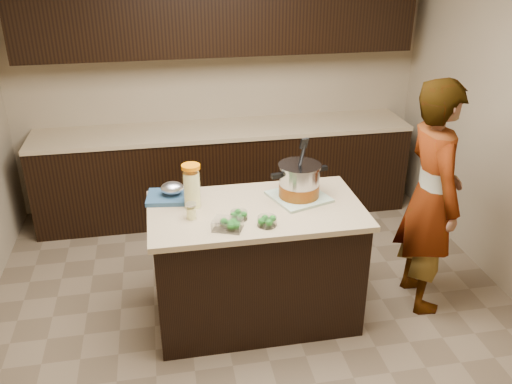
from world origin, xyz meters
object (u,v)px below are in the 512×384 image
lemonade_pitcher (192,188)px  person (431,198)px  stock_pot (299,183)px  island (256,263)px

lemonade_pitcher → person: (1.69, -0.12, -0.17)m
stock_pot → lemonade_pitcher: bearing=168.6°
stock_pot → lemonade_pitcher: 0.74m
island → person: size_ratio=0.84×
island → lemonade_pitcher: bearing=166.7°
lemonade_pitcher → stock_pot: bearing=-0.4°
lemonade_pitcher → person: bearing=-4.0°
stock_pot → lemonade_pitcher: size_ratio=1.40×
island → person: bearing=-0.9°
lemonade_pitcher → person: person is taller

